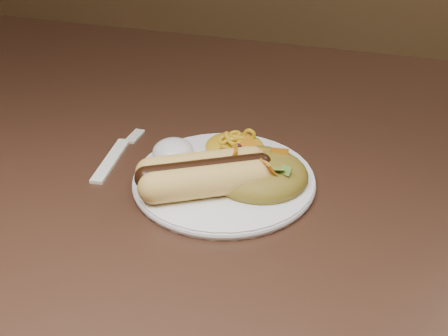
% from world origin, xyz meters
% --- Properties ---
extents(table, '(1.60, 0.90, 0.75)m').
position_xyz_m(table, '(0.00, 0.00, 0.66)').
color(table, '#321D13').
rests_on(table, floor).
extents(plate, '(0.25, 0.25, 0.01)m').
position_xyz_m(plate, '(-0.00, -0.05, 0.76)').
color(plate, white).
rests_on(plate, table).
extents(hotdog, '(0.12, 0.12, 0.03)m').
position_xyz_m(hotdog, '(-0.01, -0.07, 0.78)').
color(hotdog, '#FBC664').
rests_on(hotdog, plate).
extents(mac_and_cheese, '(0.07, 0.07, 0.03)m').
position_xyz_m(mac_and_cheese, '(-0.01, 0.01, 0.77)').
color(mac_and_cheese, orange).
rests_on(mac_and_cheese, plate).
extents(sour_cream, '(0.06, 0.06, 0.03)m').
position_xyz_m(sour_cream, '(-0.07, -0.03, 0.78)').
color(sour_cream, silver).
rests_on(sour_cream, plate).
extents(taco_salad, '(0.11, 0.10, 0.05)m').
position_xyz_m(taco_salad, '(0.04, -0.04, 0.78)').
color(taco_salad, '#B24714').
rests_on(taco_salad, plate).
extents(fork, '(0.04, 0.13, 0.00)m').
position_xyz_m(fork, '(-0.15, -0.04, 0.75)').
color(fork, white).
rests_on(fork, table).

